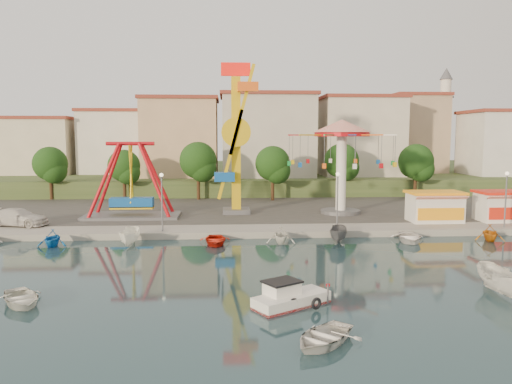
{
  "coord_description": "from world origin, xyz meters",
  "views": [
    {
      "loc": [
        -2.18,
        -31.95,
        9.09
      ],
      "look_at": [
        0.55,
        14.0,
        4.0
      ],
      "focal_mm": 35.0,
      "sensor_mm": 36.0,
      "label": 1
    }
  ],
  "objects": [
    {
      "name": "ground",
      "position": [
        0.0,
        0.0,
        0.0
      ],
      "size": [
        200.0,
        200.0,
        0.0
      ],
      "primitive_type": "plane",
      "color": "#122B32",
      "rests_on": "ground"
    },
    {
      "name": "quay_deck",
      "position": [
        0.0,
        62.0,
        0.3
      ],
      "size": [
        200.0,
        100.0,
        0.6
      ],
      "primitive_type": "cube",
      "color": "#9E998E",
      "rests_on": "ground"
    },
    {
      "name": "asphalt_pad",
      "position": [
        0.0,
        30.0,
        0.6
      ],
      "size": [
        90.0,
        28.0,
        0.01
      ],
      "primitive_type": "cube",
      "color": "#4C4944",
      "rests_on": "quay_deck"
    },
    {
      "name": "hill_terrace",
      "position": [
        0.0,
        67.0,
        1.5
      ],
      "size": [
        200.0,
        60.0,
        3.0
      ],
      "primitive_type": "cube",
      "color": "#384C26",
      "rests_on": "ground"
    },
    {
      "name": "pirate_ship_ride",
      "position": [
        -12.22,
        21.12,
        4.39
      ],
      "size": [
        10.0,
        5.0,
        8.0
      ],
      "color": "#59595E",
      "rests_on": "quay_deck"
    },
    {
      "name": "kamikaze_tower",
      "position": [
        -0.97,
        23.09,
        8.59
      ],
      "size": [
        3.99,
        3.1,
        16.5
      ],
      "color": "#59595E",
      "rests_on": "quay_deck"
    },
    {
      "name": "wave_swinger",
      "position": [
        10.49,
        22.4,
        8.2
      ],
      "size": [
        11.6,
        11.6,
        10.4
      ],
      "color": "#59595E",
      "rests_on": "quay_deck"
    },
    {
      "name": "booth_left",
      "position": [
        18.69,
        16.49,
        2.16
      ],
      "size": [
        5.4,
        3.78,
        3.08
      ],
      "color": "white",
      "rests_on": "quay_deck"
    },
    {
      "name": "booth_mid",
      "position": [
        25.84,
        16.49,
        2.16
      ],
      "size": [
        5.4,
        3.78,
        3.08
      ],
      "color": "white",
      "rests_on": "quay_deck"
    },
    {
      "name": "lamp_post_1",
      "position": [
        -8.0,
        13.0,
        3.1
      ],
      "size": [
        0.14,
        0.14,
        5.0
      ],
      "primitive_type": "cylinder",
      "color": "#59595E",
      "rests_on": "quay_deck"
    },
    {
      "name": "lamp_post_2",
      "position": [
        8.0,
        13.0,
        3.1
      ],
      "size": [
        0.14,
        0.14,
        5.0
      ],
      "primitive_type": "cylinder",
      "color": "#59595E",
      "rests_on": "quay_deck"
    },
    {
      "name": "lamp_post_3",
      "position": [
        24.0,
        13.0,
        3.1
      ],
      "size": [
        0.14,
        0.14,
        5.0
      ],
      "primitive_type": "cylinder",
      "color": "#59595E",
      "rests_on": "quay_deck"
    },
    {
      "name": "tree_0",
      "position": [
        -26.0,
        36.98,
        5.47
      ],
      "size": [
        4.6,
        4.6,
        7.19
      ],
      "color": "#382314",
      "rests_on": "quay_deck"
    },
    {
      "name": "tree_1",
      "position": [
        -16.0,
        36.24,
        5.2
      ],
      "size": [
        4.35,
        4.35,
        6.8
      ],
      "color": "#382314",
      "rests_on": "quay_deck"
    },
    {
      "name": "tree_2",
      "position": [
        -6.0,
        35.81,
        5.92
      ],
      "size": [
        5.02,
        5.02,
        7.85
      ],
      "color": "#382314",
      "rests_on": "quay_deck"
    },
    {
      "name": "tree_3",
      "position": [
        4.0,
        34.36,
        5.55
      ],
      "size": [
        4.68,
        4.68,
        7.32
      ],
      "color": "#382314",
      "rests_on": "quay_deck"
    },
    {
      "name": "tree_4",
      "position": [
        14.0,
        37.35,
        5.75
      ],
      "size": [
        4.86,
        4.86,
        7.6
      ],
      "color": "#382314",
      "rests_on": "quay_deck"
    },
    {
      "name": "tree_5",
      "position": [
        24.0,
        35.54,
        5.71
      ],
      "size": [
        4.83,
        4.83,
        7.54
      ],
      "color": "#382314",
      "rests_on": "quay_deck"
    },
    {
      "name": "building_0",
      "position": [
        -33.37,
        46.06,
        8.93
      ],
      "size": [
        9.26,
        9.53,
        11.87
      ],
      "primitive_type": "cube",
      "color": "beige",
      "rests_on": "hill_terrace"
    },
    {
      "name": "building_1",
      "position": [
        -21.33,
        51.38,
        7.32
      ],
      "size": [
        12.33,
        9.01,
        8.63
      ],
      "primitive_type": "cube",
      "color": "silver",
      "rests_on": "hill_terrace"
    },
    {
      "name": "building_2",
      "position": [
        -8.19,
        51.96,
        8.62
      ],
      "size": [
        11.95,
        9.28,
        11.23
      ],
      "primitive_type": "cube",
      "color": "tan",
      "rests_on": "hill_terrace"
    },
    {
      "name": "building_3",
      "position": [
        5.6,
        48.8,
        7.6
      ],
      "size": [
        12.59,
        10.5,
        9.2
      ],
      "primitive_type": "cube",
      "color": "beige",
      "rests_on": "hill_terrace"
    },
    {
      "name": "building_4",
      "position": [
        19.07,
        52.2,
        7.62
      ],
      "size": [
        10.75,
        9.23,
        9.24
      ],
      "primitive_type": "cube",
      "color": "beige",
      "rests_on": "hill_terrace"
    },
    {
      "name": "building_5",
      "position": [
        32.37,
        50.33,
        8.61
      ],
      "size": [
        12.77,
        10.96,
        11.21
      ],
      "primitive_type": "cube",
      "color": "tan",
      "rests_on": "hill_terrace"
    },
    {
      "name": "building_6",
      "position": [
        44.15,
        48.77,
        9.18
      ],
      "size": [
        8.23,
        8.98,
        12.36
      ],
      "primitive_type": "cube",
      "color": "silver",
      "rests_on": "hill_terrace"
    },
    {
      "name": "minaret",
      "position": [
        36.0,
        54.0,
        12.55
      ],
      "size": [
        2.8,
        2.8,
        18.0
      ],
      "color": "silver",
      "rests_on": "hill_terrace"
    },
    {
      "name": "cabin_motorboat",
      "position": [
        1.18,
        -5.99,
        0.4
      ],
      "size": [
        4.51,
        3.65,
        1.51
      ],
      "rotation": [
        0.0,
        0.0,
        0.55
      ],
      "color": "white",
      "rests_on": "ground"
    },
    {
      "name": "rowboat_a",
      "position": [
        -13.38,
        -4.98,
        0.38
      ],
      "size": [
        4.19,
        4.5,
        0.76
      ],
      "primitive_type": "imported",
      "rotation": [
        0.0,
        0.0,
        0.57
      ],
      "color": "white",
      "rests_on": "ground"
    },
    {
      "name": "rowboat_b",
      "position": [
        2.0,
        -11.13,
        0.38
      ],
      "size": [
        4.39,
        4.48,
        0.76
      ],
      "primitive_type": "imported",
      "rotation": [
        0.0,
        0.0,
        -0.73
      ],
      "color": "white",
      "rests_on": "ground"
    },
    {
      "name": "skiff",
      "position": [
        13.63,
        -4.85,
        0.84
      ],
      "size": [
        1.65,
        4.34,
        1.67
      ],
      "primitive_type": "imported",
      "rotation": [
        0.0,
        0.0,
        0.0
      ],
      "color": "silver",
      "rests_on": "ground"
    },
    {
      "name": "van",
      "position": [
        -22.16,
        16.59,
        1.43
      ],
      "size": [
        6.07,
        3.58,
        1.65
      ],
      "primitive_type": "imported",
      "rotation": [
        0.0,
        0.0,
        1.33
      ],
      "color": "silver",
      "rests_on": "quay_deck"
    },
    {
      "name": "moored_boat_1",
      "position": [
        -16.71,
        9.8,
        0.73
      ],
      "size": [
        2.43,
        2.8,
        1.45
      ],
      "primitive_type": "imported",
      "rotation": [
        0.0,
        0.0,
        0.02
      ],
      "color": "blue",
      "rests_on": "ground"
    },
    {
      "name": "moored_boat_2",
      "position": [
        -10.3,
        9.8,
        0.74
      ],
      "size": [
        1.62,
        3.9,
        1.48
      ],
      "primitive_type": "imported",
      "rotation": [
        0.0,
        0.0,
        -0.05
      ],
      "color": "white",
      "rests_on": "ground"
    },
    {
      "name": "moored_boat_3",
      "position": [
        -3.18,
        9.8,
        0.39
      ],
      "size": [
        2.78,
        3.82,
        0.77
      ],
      "primitive_type": "imported",
      "rotation": [
        0.0,
        0.0,
        0.03
      ],
      "color": "red",
      "rests_on": "ground"
    },
    {
      "name": "moored_boat_4",
      "position": [
        2.44,
        9.8,
        0.76
      ],
      "size": [
        2.73,
        3.09,
        1.53
      ],
      "primitive_type": "imported",
      "rotation": [
        0.0,
        0.0,
        -0.08
      ],
      "color": "silver",
      "rests_on": "ground"
    },
    {
      "name": "moored_boat_5",
      "position": [
        7.44,
        9.8,
        0.73
      ],
      "size": [
        2.43,
        4.04,
        1.47
      ],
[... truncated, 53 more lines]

